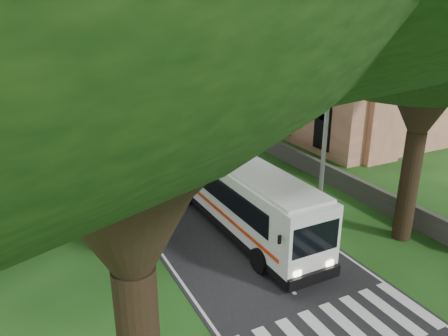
% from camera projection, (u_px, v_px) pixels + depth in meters
% --- Properties ---
extents(ground, '(140.00, 140.00, 0.00)m').
position_uv_depth(ground, '(303.00, 302.00, 17.15)').
color(ground, '#1A4012').
rests_on(ground, ground).
extents(road, '(8.00, 120.00, 0.04)m').
position_uv_depth(road, '(131.00, 140.00, 38.10)').
color(road, black).
rests_on(road, ground).
extents(crosswalk, '(8.00, 3.00, 0.01)m').
position_uv_depth(crosswalk, '(337.00, 334.00, 15.47)').
color(crosswalk, silver).
rests_on(crosswalk, ground).
extents(property_wall, '(0.35, 50.00, 1.20)m').
position_uv_depth(property_wall, '(228.00, 124.00, 40.86)').
color(property_wall, '#383533').
rests_on(property_wall, ground).
extents(church, '(14.00, 24.00, 11.60)m').
position_uv_depth(church, '(323.00, 75.00, 41.06)').
color(church, '#C2755E').
rests_on(church, ground).
extents(pole_near, '(1.60, 0.24, 8.00)m').
position_uv_depth(pole_near, '(325.00, 142.00, 23.06)').
color(pole_near, gray).
rests_on(pole_near, ground).
extents(pole_mid, '(1.60, 0.24, 8.00)m').
position_uv_depth(pole_mid, '(184.00, 86.00, 39.82)').
color(pole_mid, gray).
rests_on(pole_mid, ground).
extents(pole_far, '(1.60, 0.24, 8.00)m').
position_uv_depth(pole_far, '(126.00, 63.00, 56.58)').
color(pole_far, gray).
rests_on(pole_far, ground).
extents(tree_l_mida, '(13.11, 13.11, 13.27)m').
position_uv_depth(tree_l_mida, '(21.00, 20.00, 20.25)').
color(tree_l_mida, black).
rests_on(tree_l_mida, ground).
extents(tree_r_near, '(16.07, 16.07, 14.57)m').
position_uv_depth(tree_r_near, '(438.00, 2.00, 18.16)').
color(tree_r_near, black).
rests_on(tree_r_near, ground).
extents(tree_r_midb, '(16.35, 16.35, 14.88)m').
position_uv_depth(tree_r_midb, '(158.00, 3.00, 48.25)').
color(tree_r_midb, black).
rests_on(tree_r_midb, ground).
extents(coach_bus, '(3.02, 12.37, 3.64)m').
position_uv_depth(coach_bus, '(239.00, 192.00, 22.48)').
color(coach_bus, white).
rests_on(coach_bus, ground).
extents(distant_car_a, '(2.29, 3.91, 1.25)m').
position_uv_depth(distant_car_a, '(65.00, 100.00, 51.62)').
color(distant_car_a, silver).
rests_on(distant_car_a, road).
extents(distant_car_b, '(2.34, 4.38, 1.37)m').
position_uv_depth(distant_car_b, '(63.00, 89.00, 58.38)').
color(distant_car_b, navy).
rests_on(distant_car_b, road).
extents(distant_car_c, '(2.52, 5.16, 1.45)m').
position_uv_depth(distant_car_c, '(70.00, 73.00, 71.45)').
color(distant_car_c, maroon).
rests_on(distant_car_c, road).
extents(pedestrian, '(0.49, 0.66, 1.63)m').
position_uv_depth(pedestrian, '(97.00, 235.00, 20.53)').
color(pedestrian, black).
rests_on(pedestrian, ground).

